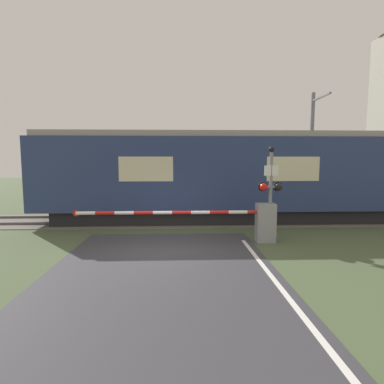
# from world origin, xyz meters

# --- Properties ---
(ground_plane) EXTENTS (80.00, 80.00, 0.00)m
(ground_plane) POSITION_xyz_m (0.00, 0.00, 0.00)
(ground_plane) COLOR #475638
(track_bed) EXTENTS (36.00, 3.20, 0.13)m
(track_bed) POSITION_xyz_m (0.00, 4.49, 0.02)
(track_bed) COLOR #666056
(track_bed) RESTS_ON ground_plane
(train) EXTENTS (21.02, 2.84, 3.84)m
(train) POSITION_xyz_m (4.88, 4.49, 1.97)
(train) COLOR black
(train) RESTS_ON ground_plane
(crossing_barrier) EXTENTS (6.47, 0.44, 1.26)m
(crossing_barrier) POSITION_xyz_m (2.64, 0.88, 0.70)
(crossing_barrier) COLOR gray
(crossing_barrier) RESTS_ON ground_plane
(signal_post) EXTENTS (0.79, 0.26, 3.10)m
(signal_post) POSITION_xyz_m (3.34, 0.90, 1.76)
(signal_post) COLOR gray
(signal_post) RESTS_ON ground_plane
(catenary_pole) EXTENTS (0.20, 1.90, 6.13)m
(catenary_pole) POSITION_xyz_m (7.28, 6.89, 3.21)
(catenary_pole) COLOR slate
(catenary_pole) RESTS_ON ground_plane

